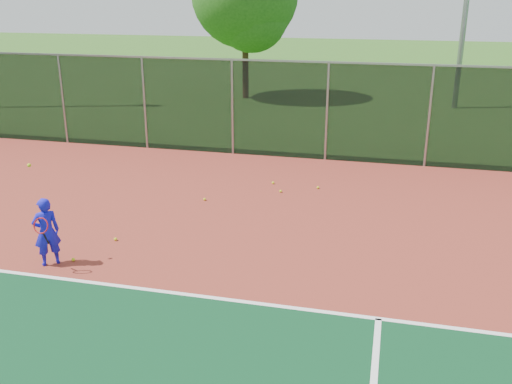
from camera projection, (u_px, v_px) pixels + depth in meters
court_apron at (243, 338)px, 8.72m from camera, size 30.00×20.00×0.02m
fence_back at (327, 111)px, 17.36m from camera, size 30.00×0.06×3.03m
tennis_player at (46, 232)px, 10.82m from camera, size 0.59×0.70×1.99m
practice_ball_0 at (205, 199)px, 14.37m from camera, size 0.07×0.07×0.07m
practice_ball_3 at (281, 191)px, 14.94m from camera, size 0.07×0.07×0.07m
practice_ball_4 at (318, 188)px, 15.22m from camera, size 0.07×0.07×0.07m
practice_ball_5 at (73, 260)px, 11.14m from camera, size 0.07×0.07×0.07m
practice_ball_6 at (115, 239)px, 12.06m from camera, size 0.07×0.07×0.07m
practice_ball_7 at (273, 183)px, 15.60m from camera, size 0.07×0.07×0.07m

